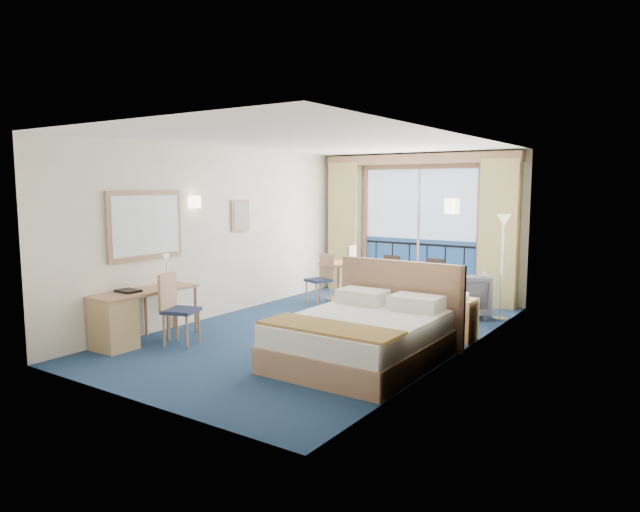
{
  "coord_description": "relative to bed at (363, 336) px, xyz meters",
  "views": [
    {
      "loc": [
        4.46,
        -6.67,
        2.09
      ],
      "look_at": [
        -0.2,
        0.2,
        1.07
      ],
      "focal_mm": 32.0,
      "sensor_mm": 36.0,
      "label": 1
    }
  ],
  "objects": [
    {
      "name": "desk_lamp",
      "position": [
        -2.97,
        -0.41,
        0.7
      ],
      "size": [
        0.11,
        0.11,
        0.42
      ],
      "color": "silver",
      "rests_on": "desk"
    },
    {
      "name": "bed",
      "position": [
        0.0,
        0.0,
        0.0
      ],
      "size": [
        1.77,
        2.1,
        1.11
      ],
      "color": "#A47659",
      "rests_on": "ground"
    },
    {
      "name": "mirror",
      "position": [
        -3.14,
        -0.6,
        1.24
      ],
      "size": [
        0.05,
        1.25,
        0.95
      ],
      "color": "#A47659",
      "rests_on": "room_walls"
    },
    {
      "name": "table_chair_a",
      "position": [
        -1.75,
        2.87,
        0.28
      ],
      "size": [
        0.55,
        0.55,
        1.04
      ],
      "rotation": [
        0.0,
        0.0,
        1.82
      ],
      "color": "#1F294A",
      "rests_on": "ground"
    },
    {
      "name": "folder",
      "position": [
        -2.97,
        -1.06,
        0.4
      ],
      "size": [
        0.32,
        0.24,
        0.03
      ],
      "primitive_type": "cube",
      "rotation": [
        0.0,
        0.0,
        -0.04
      ],
      "color": "black",
      "rests_on": "desk"
    },
    {
      "name": "room_walls",
      "position": [
        -1.17,
        0.9,
        1.47
      ],
      "size": [
        4.04,
        6.54,
        2.72
      ],
      "color": "white",
      "rests_on": "ground"
    },
    {
      "name": "round_table",
      "position": [
        -2.22,
        2.96,
        0.22
      ],
      "size": [
        0.78,
        0.78,
        0.7
      ],
      "color": "#A47659",
      "rests_on": "ground"
    },
    {
      "name": "floor",
      "position": [
        -1.17,
        0.9,
        -0.31
      ],
      "size": [
        6.5,
        6.5,
        0.0
      ],
      "primitive_type": "plane",
      "color": "navy",
      "rests_on": "ground"
    },
    {
      "name": "desk",
      "position": [
        -2.91,
        -1.24,
        0.07
      ],
      "size": [
        0.51,
        1.49,
        0.7
      ],
      "color": "#A47659",
      "rests_on": "ground"
    },
    {
      "name": "curtain_right",
      "position": [
        0.38,
        3.97,
        0.96
      ],
      "size": [
        0.65,
        0.22,
        2.55
      ],
      "primitive_type": "cube",
      "color": "tan",
      "rests_on": "room_walls"
    },
    {
      "name": "phone",
      "position": [
        0.6,
        1.56,
        0.31
      ],
      "size": [
        0.2,
        0.16,
        0.09
      ],
      "primitive_type": "cube",
      "rotation": [
        0.0,
        0.0,
        -0.05
      ],
      "color": "silver",
      "rests_on": "nightstand"
    },
    {
      "name": "desk_chair",
      "position": [
        -2.44,
        -0.73,
        0.22
      ],
      "size": [
        0.53,
        0.52,
        0.95
      ],
      "rotation": [
        0.0,
        0.0,
        1.9
      ],
      "color": "#1F294A",
      "rests_on": "ground"
    },
    {
      "name": "armchair",
      "position": [
        0.14,
        3.01,
        0.05
      ],
      "size": [
        1.04,
        1.05,
        0.72
      ],
      "primitive_type": "imported",
      "rotation": [
        0.0,
        0.0,
        3.6
      ],
      "color": "#3F444C",
      "rests_on": "ground"
    },
    {
      "name": "floor_lamp",
      "position": [
        0.71,
        3.09,
        0.94
      ],
      "size": [
        0.23,
        0.23,
        1.66
      ],
      "color": "silver",
      "rests_on": "ground"
    },
    {
      "name": "table_chair_b",
      "position": [
        -2.33,
        2.57,
        0.19
      ],
      "size": [
        0.48,
        0.49,
        0.88
      ],
      "rotation": [
        0.0,
        0.0,
        -0.34
      ],
      "color": "#1F294A",
      "rests_on": "ground"
    },
    {
      "name": "balcony_door",
      "position": [
        -1.18,
        4.12,
        0.83
      ],
      "size": [
        2.36,
        0.03,
        2.52
      ],
      "color": "navy",
      "rests_on": "room_walls"
    },
    {
      "name": "pelmet",
      "position": [
        -1.17,
        4.0,
        2.27
      ],
      "size": [
        3.8,
        0.25,
        0.18
      ],
      "primitive_type": "cube",
      "color": "#A47659",
      "rests_on": "room_walls"
    },
    {
      "name": "curtain_left",
      "position": [
        -2.72,
        3.97,
        0.96
      ],
      "size": [
        0.65,
        0.22,
        2.55
      ],
      "primitive_type": "cube",
      "color": "tan",
      "rests_on": "room_walls"
    },
    {
      "name": "nightstand",
      "position": [
        0.59,
        1.56,
        -0.02
      ],
      "size": [
        0.44,
        0.42,
        0.57
      ],
      "primitive_type": "cube",
      "color": "tan",
      "rests_on": "ground"
    },
    {
      "name": "wall_print",
      "position": [
        -3.14,
        1.35,
        1.29
      ],
      "size": [
        0.04,
        0.42,
        0.52
      ],
      "color": "#A47659",
      "rests_on": "room_walls"
    },
    {
      "name": "sconce_left",
      "position": [
        -3.11,
        0.3,
        1.54
      ],
      "size": [
        0.18,
        0.18,
        0.18
      ],
      "primitive_type": "cylinder",
      "color": "#FFE6B2",
      "rests_on": "room_walls"
    },
    {
      "name": "sconce_right",
      "position": [
        0.77,
        0.75,
        1.54
      ],
      "size": [
        0.18,
        0.18,
        0.18
      ],
      "primitive_type": "cylinder",
      "color": "#FFE6B2",
      "rests_on": "room_walls"
    }
  ]
}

